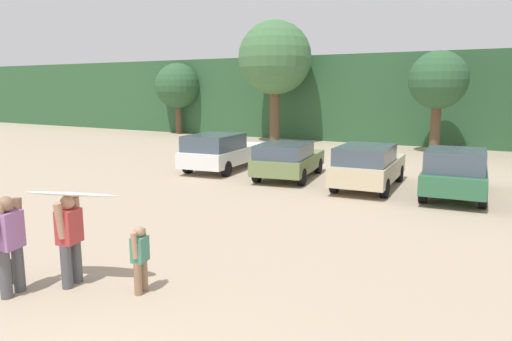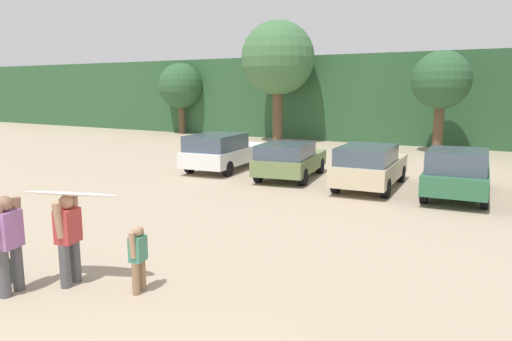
% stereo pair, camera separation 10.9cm
% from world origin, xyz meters
% --- Properties ---
extents(hillside_ridge, '(108.00, 12.00, 5.46)m').
position_xyz_m(hillside_ridge, '(0.00, 32.66, 2.73)').
color(hillside_ridge, '#2D5633').
rests_on(hillside_ridge, ground_plane).
extents(tree_ridge_back, '(3.33, 3.33, 5.22)m').
position_xyz_m(tree_ridge_back, '(-18.89, 26.11, 3.53)').
color(tree_ridge_back, brown).
rests_on(tree_ridge_back, ground_plane).
extents(tree_far_left, '(4.54, 4.54, 7.51)m').
position_xyz_m(tree_far_left, '(-10.00, 24.60, 5.19)').
color(tree_far_left, brown).
rests_on(tree_far_left, ground_plane).
extents(tree_right, '(2.99, 2.99, 5.30)m').
position_xyz_m(tree_right, '(-0.26, 24.07, 3.74)').
color(tree_right, brown).
rests_on(tree_right, ground_plane).
extents(parked_car_white, '(2.39, 4.82, 1.54)m').
position_xyz_m(parked_car_white, '(-7.09, 14.15, 0.80)').
color(parked_car_white, white).
rests_on(parked_car_white, ground_plane).
extents(parked_car_olive_green, '(2.48, 4.23, 1.38)m').
position_xyz_m(parked_car_olive_green, '(-3.84, 13.78, 0.74)').
color(parked_car_olive_green, '#6B7F4C').
rests_on(parked_car_olive_green, ground_plane).
extents(parked_car_champagne, '(2.08, 4.45, 1.51)m').
position_xyz_m(parked_car_champagne, '(-0.71, 13.57, 0.79)').
color(parked_car_champagne, beige).
rests_on(parked_car_champagne, ground_plane).
extents(parked_car_forest_green, '(2.14, 4.66, 1.57)m').
position_xyz_m(parked_car_forest_green, '(2.07, 13.58, 0.80)').
color(parked_car_forest_green, '#2D6642').
rests_on(parked_car_forest_green, ground_plane).
extents(person_adult, '(0.37, 0.62, 1.59)m').
position_xyz_m(person_adult, '(-2.78, 3.02, 0.90)').
color(person_adult, '#4C4C51').
rests_on(person_adult, ground_plane).
extents(person_child, '(0.27, 0.48, 1.15)m').
position_xyz_m(person_child, '(-1.52, 3.38, 0.65)').
color(person_child, '#8C6B4C').
rests_on(person_child, ground_plane).
extents(person_companion, '(0.39, 0.75, 1.67)m').
position_xyz_m(person_companion, '(-3.32, 2.28, 0.94)').
color(person_companion, '#4C4C51').
rests_on(person_companion, ground_plane).
extents(surfboard_white, '(1.83, 1.04, 0.17)m').
position_xyz_m(surfboard_white, '(-2.72, 3.08, 1.61)').
color(surfboard_white, white).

